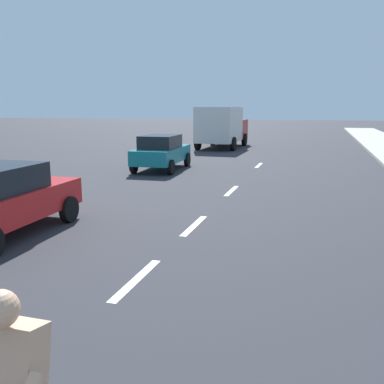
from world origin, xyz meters
The scene contains 7 objects.
ground_plane centered at (0.00, 20.00, 0.00)m, with size 160.00×160.00×0.00m, color #2D2D33.
lane_stripe_2 centered at (0.00, 8.92, 0.00)m, with size 0.16×1.80×0.01m, color white.
lane_stripe_3 centered at (0.00, 12.27, 0.00)m, with size 0.16×1.80×0.01m, color white.
lane_stripe_4 centered at (0.00, 16.74, 0.00)m, with size 0.16×1.80×0.01m, color white.
lane_stripe_5 centered at (0.00, 23.40, 0.00)m, with size 0.16×1.80×0.01m, color white.
parked_car_teal centered at (-4.03, 20.67, 0.84)m, with size 2.00×4.04×1.57m.
delivery_truck centered at (-3.76, 31.75, 1.50)m, with size 2.76×6.28×2.80m.
Camera 1 is at (2.76, 2.96, 2.79)m, focal length 39.29 mm.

